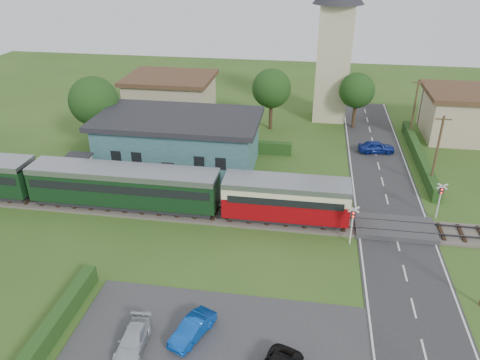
# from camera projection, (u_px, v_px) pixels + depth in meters

# --- Properties ---
(ground) EXTENTS (120.00, 120.00, 0.00)m
(ground) POSITION_uv_depth(u_px,v_px,m) (266.00, 233.00, 36.71)
(ground) COLOR #2D4C19
(railway_track) EXTENTS (76.00, 3.20, 0.49)m
(railway_track) POSITION_uv_depth(u_px,v_px,m) (269.00, 219.00, 38.42)
(railway_track) COLOR #4C443D
(railway_track) RESTS_ON ground
(road) EXTENTS (6.00, 70.00, 0.05)m
(road) POSITION_uv_depth(u_px,v_px,m) (398.00, 244.00, 35.30)
(road) COLOR #28282B
(road) RESTS_ON ground
(car_park) EXTENTS (17.00, 9.00, 0.08)m
(car_park) POSITION_uv_depth(u_px,v_px,m) (217.00, 347.00, 26.35)
(car_park) COLOR #333335
(car_park) RESTS_ON ground
(crossing_deck) EXTENTS (6.20, 3.40, 0.45)m
(crossing_deck) POSITION_uv_depth(u_px,v_px,m) (395.00, 228.00, 36.97)
(crossing_deck) COLOR #333335
(crossing_deck) RESTS_ON ground
(platform) EXTENTS (30.00, 3.00, 0.45)m
(platform) POSITION_uv_depth(u_px,v_px,m) (163.00, 190.00, 42.59)
(platform) COLOR gray
(platform) RESTS_ON ground
(equipment_hut) EXTENTS (2.30, 2.30, 2.55)m
(equipment_hut) POSITION_uv_depth(u_px,v_px,m) (78.00, 169.00, 43.01)
(equipment_hut) COLOR #C6B892
(equipment_hut) RESTS_ON platform
(station_building) EXTENTS (16.00, 9.00, 5.30)m
(station_building) POSITION_uv_depth(u_px,v_px,m) (179.00, 141.00, 46.56)
(station_building) COLOR #2F5D5B
(station_building) RESTS_ON ground
(train) EXTENTS (43.20, 2.90, 3.40)m
(train) POSITION_uv_depth(u_px,v_px,m) (88.00, 183.00, 39.65)
(train) COLOR #232328
(train) RESTS_ON ground
(church_tower) EXTENTS (6.00, 6.00, 17.60)m
(church_tower) POSITION_uv_depth(u_px,v_px,m) (335.00, 37.00, 55.99)
(church_tower) COLOR #C6B892
(church_tower) RESTS_ON ground
(house_west) EXTENTS (10.80, 8.80, 5.50)m
(house_west) POSITION_uv_depth(u_px,v_px,m) (171.00, 97.00, 59.53)
(house_west) COLOR tan
(house_west) RESTS_ON ground
(house_east) EXTENTS (8.80, 8.80, 5.50)m
(house_east) POSITION_uv_depth(u_px,v_px,m) (462.00, 113.00, 53.75)
(house_east) COLOR tan
(house_east) RESTS_ON ground
(hedge_carpark) EXTENTS (0.80, 9.00, 1.20)m
(hedge_carpark) POSITION_uv_depth(u_px,v_px,m) (58.00, 320.00, 27.43)
(hedge_carpark) COLOR #193814
(hedge_carpark) RESTS_ON ground
(hedge_roadside) EXTENTS (0.80, 18.00, 1.20)m
(hedge_roadside) POSITION_uv_depth(u_px,v_px,m) (419.00, 156.00, 48.52)
(hedge_roadside) COLOR #193814
(hedge_roadside) RESTS_ON ground
(hedge_station) EXTENTS (22.00, 0.80, 1.30)m
(hedge_station) POSITION_uv_depth(u_px,v_px,m) (191.00, 143.00, 51.45)
(hedge_station) COLOR #193814
(hedge_station) RESTS_ON ground
(tree_a) EXTENTS (5.20, 5.20, 8.00)m
(tree_a) POSITION_uv_depth(u_px,v_px,m) (94.00, 101.00, 49.38)
(tree_a) COLOR #332316
(tree_a) RESTS_ON ground
(tree_b) EXTENTS (4.60, 4.60, 7.34)m
(tree_b) POSITION_uv_depth(u_px,v_px,m) (271.00, 89.00, 54.94)
(tree_b) COLOR #332316
(tree_b) RESTS_ON ground
(tree_c) EXTENTS (4.20, 4.20, 6.78)m
(tree_c) POSITION_uv_depth(u_px,v_px,m) (357.00, 91.00, 55.46)
(tree_c) COLOR #332316
(tree_c) RESTS_ON ground
(utility_pole_c) EXTENTS (1.40, 0.22, 7.00)m
(utility_pole_c) POSITION_uv_depth(u_px,v_px,m) (437.00, 152.00, 41.87)
(utility_pole_c) COLOR #473321
(utility_pole_c) RESTS_ON ground
(utility_pole_d) EXTENTS (1.40, 0.22, 7.00)m
(utility_pole_d) POSITION_uv_depth(u_px,v_px,m) (414.00, 110.00, 52.42)
(utility_pole_d) COLOR #473321
(utility_pole_d) RESTS_ON ground
(crossing_signal_near) EXTENTS (0.84, 0.28, 3.28)m
(crossing_signal_near) POSITION_uv_depth(u_px,v_px,m) (353.00, 219.00, 34.49)
(crossing_signal_near) COLOR silver
(crossing_signal_near) RESTS_ON ground
(crossing_signal_far) EXTENTS (0.84, 0.28, 3.28)m
(crossing_signal_far) POSITION_uv_depth(u_px,v_px,m) (440.00, 196.00, 37.70)
(crossing_signal_far) COLOR silver
(crossing_signal_far) RESTS_ON ground
(streetlamp_west) EXTENTS (0.30, 0.30, 5.15)m
(streetlamp_west) POSITION_uv_depth(u_px,v_px,m) (102.00, 104.00, 56.00)
(streetlamp_west) COLOR #3F3F47
(streetlamp_west) RESTS_ON ground
(streetlamp_east) EXTENTS (0.30, 0.30, 5.15)m
(streetlamp_east) POSITION_uv_depth(u_px,v_px,m) (422.00, 102.00, 56.83)
(streetlamp_east) COLOR #3F3F47
(streetlamp_east) RESTS_ON ground
(car_on_road) EXTENTS (4.00, 2.08, 1.30)m
(car_on_road) POSITION_uv_depth(u_px,v_px,m) (376.00, 147.00, 50.35)
(car_on_road) COLOR navy
(car_on_road) RESTS_ON road
(car_park_blue) EXTENTS (2.36, 3.57, 1.11)m
(car_park_blue) POSITION_uv_depth(u_px,v_px,m) (192.00, 329.00, 26.78)
(car_park_blue) COLOR #093EA4
(car_park_blue) RESTS_ON car_park
(car_park_silver) EXTENTS (1.62, 3.62, 1.03)m
(car_park_silver) POSITION_uv_depth(u_px,v_px,m) (133.00, 340.00, 26.09)
(car_park_silver) COLOR silver
(car_park_silver) RESTS_ON car_park
(pedestrian_near) EXTENTS (0.62, 0.50, 1.47)m
(pedestrian_near) POSITION_uv_depth(u_px,v_px,m) (254.00, 190.00, 40.55)
(pedestrian_near) COLOR gray
(pedestrian_near) RESTS_ON platform
(pedestrian_far) EXTENTS (0.72, 0.84, 1.47)m
(pedestrian_far) POSITION_uv_depth(u_px,v_px,m) (88.00, 176.00, 42.92)
(pedestrian_far) COLOR gray
(pedestrian_far) RESTS_ON platform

